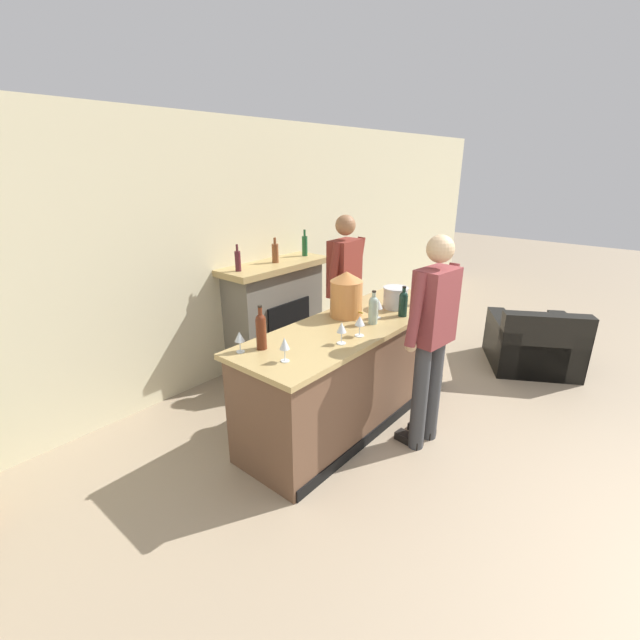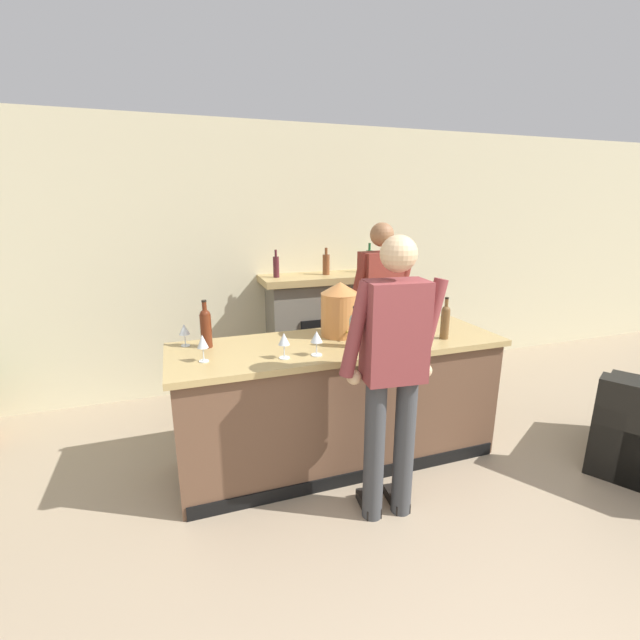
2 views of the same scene
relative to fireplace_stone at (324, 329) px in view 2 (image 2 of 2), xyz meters
The scene contains 16 objects.
wall_back_panel 0.93m from the fireplace_stone, 152.16° to the left, with size 12.00×0.07×2.75m.
bar_counter 1.48m from the fireplace_stone, 105.19° to the right, with size 2.47×0.79×0.97m.
fireplace_stone is the anchor object (origin of this frame).
person_customer 2.18m from the fireplace_stone, 98.61° to the right, with size 0.66×0.33×1.80m.
person_bartender 0.94m from the fireplace_stone, 73.98° to the right, with size 0.66×0.32×1.80m.
copper_dispenser 1.43m from the fireplace_stone, 104.37° to the right, with size 0.30×0.33×0.42m.
ice_bucket_steel 1.57m from the fireplace_stone, 83.37° to the right, with size 0.24×0.24×0.21m.
wine_bottle_port_short 1.73m from the fireplace_stone, 76.33° to the right, with size 0.07×0.07×0.32m.
wine_bottle_cabernet_heavy 1.74m from the fireplace_stone, 89.63° to the right, with size 0.08×0.08×0.28m.
wine_bottle_merlot_tall 1.88m from the fireplace_stone, 137.16° to the right, with size 0.08×0.08×0.34m.
wine_bottle_riesling_slim 1.67m from the fireplace_stone, 101.79° to the right, with size 0.08×0.08×0.30m.
wine_glass_mid_counter 1.61m from the fireplace_stone, 96.93° to the right, with size 0.08×0.08×0.18m.
wine_glass_near_bucket 2.10m from the fireplace_stone, 132.08° to the right, with size 0.07×0.07×0.18m.
wine_glass_front_right 1.90m from the fireplace_stone, 117.84° to the right, with size 0.08×0.08×0.18m.
wine_glass_by_dispenser 1.83m from the fireplace_stone, 111.26° to the right, with size 0.08×0.08×0.17m.
wine_glass_back_row 1.93m from the fireplace_stone, 141.90° to the right, with size 0.08×0.08×0.16m.
Camera 2 is at (-1.01, -0.78, 1.97)m, focal length 24.00 mm.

